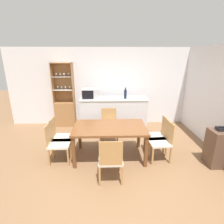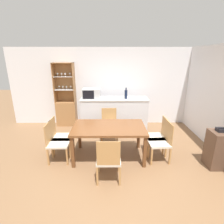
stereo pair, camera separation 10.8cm
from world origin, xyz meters
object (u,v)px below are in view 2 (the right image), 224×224
(dining_table, at_px, (109,130))
(dining_chair_side_left_near, at_px, (57,142))
(dining_chair_head_near, at_px, (109,159))
(dining_chair_head_far, at_px, (109,125))
(dining_chair_side_right_near, at_px, (161,142))
(dining_chair_side_left_far, at_px, (60,137))
(side_cabinet, at_px, (221,149))
(dining_chair_side_right_far, at_px, (157,136))
(telephone, at_px, (222,130))
(wine_bottle, at_px, (126,94))
(microwave, at_px, (92,93))
(display_cabinet, at_px, (66,108))

(dining_table, height_order, dining_chair_side_left_near, dining_chair_side_left_near)
(dining_chair_head_near, bearing_deg, dining_chair_head_far, 89.84)
(dining_chair_side_left_near, relative_size, dining_chair_side_right_near, 1.00)
(dining_chair_side_left_far, bearing_deg, side_cabinet, 81.15)
(dining_table, relative_size, dining_chair_side_right_far, 1.81)
(dining_chair_side_left_far, height_order, telephone, telephone)
(dining_chair_side_left_far, distance_m, dining_chair_side_right_near, 2.34)
(dining_chair_head_far, bearing_deg, dining_chair_head_near, 88.34)
(dining_chair_side_left_near, bearing_deg, dining_chair_side_right_far, 96.44)
(dining_chair_side_right_near, height_order, wine_bottle, wine_bottle)
(dining_chair_side_right_far, height_order, microwave, microwave)
(dining_chair_side_right_near, distance_m, dining_chair_head_near, 1.35)
(dining_chair_head_near, xyz_separation_m, telephone, (2.32, 0.44, 0.40))
(dining_chair_head_near, xyz_separation_m, dining_chair_head_far, (-0.00, 1.66, 0.00))
(display_cabinet, bearing_deg, dining_chair_head_near, -62.98)
(dining_chair_head_far, bearing_deg, dining_chair_side_right_far, 147.91)
(dining_chair_side_right_near, bearing_deg, microwave, 41.14)
(dining_chair_side_left_far, bearing_deg, telephone, 81.38)
(dining_chair_side_right_far, xyz_separation_m, dining_chair_side_left_far, (-2.32, -0.00, 0.00))
(dining_chair_head_near, height_order, microwave, microwave)
(display_cabinet, distance_m, side_cabinet, 4.53)
(dining_chair_side_left_far, height_order, dining_chair_side_right_near, same)
(dining_chair_head_far, bearing_deg, wine_bottle, -130.14)
(dining_chair_side_left_far, height_order, dining_chair_head_near, same)
(display_cabinet, bearing_deg, telephone, -32.58)
(dining_chair_side_right_far, height_order, dining_chair_head_far, same)
(microwave, bearing_deg, dining_chair_side_left_near, -110.33)
(dining_chair_head_far, xyz_separation_m, wine_bottle, (0.50, 0.63, 0.75))
(dining_chair_side_right_far, relative_size, microwave, 1.74)
(display_cabinet, height_order, microwave, display_cabinet)
(dining_chair_side_left_near, bearing_deg, telephone, 85.30)
(dining_chair_side_left_near, relative_size, dining_chair_head_far, 1.00)
(dining_chair_head_far, relative_size, side_cabinet, 1.12)
(dining_chair_side_right_near, bearing_deg, telephone, -105.99)
(dining_chair_side_right_near, relative_size, telephone, 4.11)
(dining_chair_head_far, bearing_deg, microwave, -54.70)
(dining_chair_head_near, bearing_deg, dining_chair_side_right_near, 30.42)
(dining_chair_side_left_near, distance_m, dining_chair_head_near, 1.35)
(dining_chair_side_left_near, bearing_deg, display_cabinet, -173.01)
(display_cabinet, bearing_deg, dining_chair_side_left_near, -82.24)
(dining_chair_side_left_far, xyz_separation_m, dining_chair_head_near, (1.16, -0.97, 0.00))
(dining_chair_side_left_near, distance_m, dining_chair_side_right_near, 2.32)
(dining_chair_head_near, bearing_deg, dining_table, 89.79)
(dining_table, relative_size, dining_chair_side_left_far, 1.81)
(dining_chair_side_left_near, bearing_deg, microwave, 158.90)
(dining_chair_side_right_near, height_order, telephone, telephone)
(wine_bottle, xyz_separation_m, telephone, (1.82, -1.84, -0.35))
(display_cabinet, relative_size, telephone, 9.52)
(wine_bottle, distance_m, side_cabinet, 2.75)
(side_cabinet, distance_m, telephone, 0.44)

